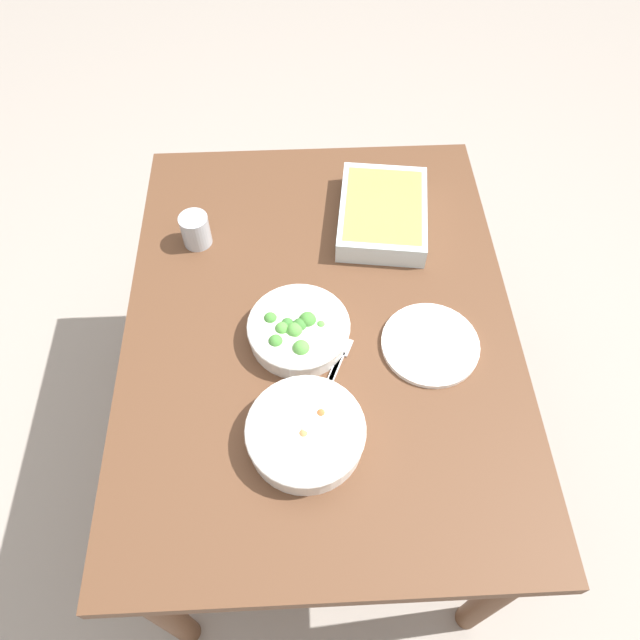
# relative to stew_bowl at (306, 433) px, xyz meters

# --- Properties ---
(ground_plane) EXTENTS (6.00, 6.00, 0.00)m
(ground_plane) POSITION_rel_stew_bowl_xyz_m (0.29, -0.04, -0.77)
(ground_plane) COLOR #9E9389
(dining_table) EXTENTS (1.20, 0.90, 0.74)m
(dining_table) POSITION_rel_stew_bowl_xyz_m (0.29, -0.04, -0.12)
(dining_table) COLOR brown
(dining_table) RESTS_ON ground_plane
(stew_bowl) EXTENTS (0.24, 0.24, 0.06)m
(stew_bowl) POSITION_rel_stew_bowl_xyz_m (0.00, 0.00, 0.00)
(stew_bowl) COLOR white
(stew_bowl) RESTS_ON dining_table
(broccoli_bowl) EXTENTS (0.23, 0.23, 0.07)m
(broccoli_bowl) POSITION_rel_stew_bowl_xyz_m (0.25, 0.01, -0.00)
(broccoli_bowl) COLOR white
(broccoli_bowl) RESTS_ON dining_table
(baking_dish) EXTENTS (0.33, 0.26, 0.06)m
(baking_dish) POSITION_rel_stew_bowl_xyz_m (0.60, -0.22, 0.00)
(baking_dish) COLOR silver
(baking_dish) RESTS_ON dining_table
(drink_cup) EXTENTS (0.07, 0.07, 0.08)m
(drink_cup) POSITION_rel_stew_bowl_xyz_m (0.55, 0.26, 0.01)
(drink_cup) COLOR #B2BCC6
(drink_cup) RESTS_ON dining_table
(side_plate) EXTENTS (0.22, 0.22, 0.01)m
(side_plate) POSITION_rel_stew_bowl_xyz_m (0.21, -0.29, -0.03)
(side_plate) COLOR white
(side_plate) RESTS_ON dining_table
(spoon_by_stew) EXTENTS (0.17, 0.09, 0.01)m
(spoon_by_stew) POSITION_rel_stew_bowl_xyz_m (0.12, -0.05, -0.03)
(spoon_by_stew) COLOR silver
(spoon_by_stew) RESTS_ON dining_table
(spoon_by_broccoli) EXTENTS (0.18, 0.05, 0.01)m
(spoon_by_broccoli) POSITION_rel_stew_bowl_xyz_m (0.13, 0.03, -0.03)
(spoon_by_broccoli) COLOR silver
(spoon_by_broccoli) RESTS_ON dining_table
(fork_on_table) EXTENTS (0.17, 0.09, 0.01)m
(fork_on_table) POSITION_rel_stew_bowl_xyz_m (0.17, -0.07, -0.03)
(fork_on_table) COLOR silver
(fork_on_table) RESTS_ON dining_table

